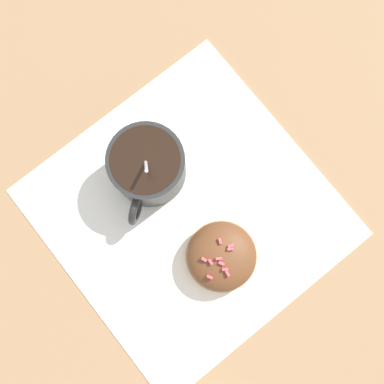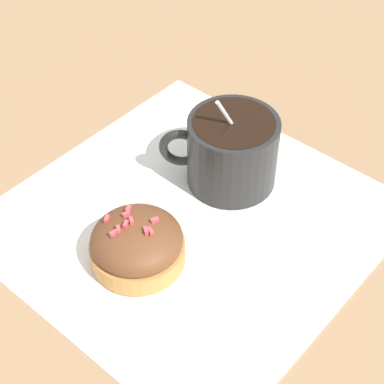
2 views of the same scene
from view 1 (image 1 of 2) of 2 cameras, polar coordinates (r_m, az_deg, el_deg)
ground_plane at (r=0.57m, az=-0.49°, el=-2.57°), size 3.00×3.00×0.00m
paper_napkin at (r=0.57m, az=-0.49°, el=-2.56°), size 0.38×0.37×0.00m
coffee_cup at (r=0.54m, az=-5.66°, el=3.21°), size 0.10×0.10×0.11m
frosted_pastry at (r=0.55m, az=3.76°, el=-8.12°), size 0.09×0.09×0.05m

